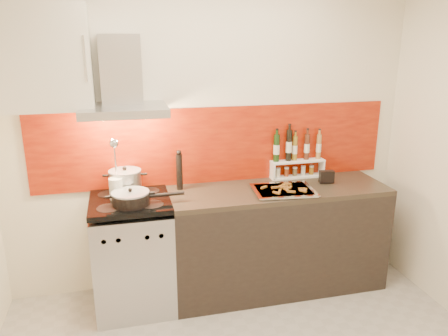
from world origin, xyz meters
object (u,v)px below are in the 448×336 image
object	(u,v)px
baking_tray	(284,190)
pepper_mill	(179,170)
counter	(277,238)
range_stove	(133,255)
saute_pan	(132,198)
stock_pot	(125,181)

from	to	relation	value
baking_tray	pepper_mill	bearing A→B (deg)	161.52
counter	pepper_mill	bearing A→B (deg)	168.39
counter	pepper_mill	size ratio (longest dim) A/B	5.47
baking_tray	range_stove	bearing A→B (deg)	175.34
range_stove	pepper_mill	distance (m)	0.76
saute_pan	baking_tray	bearing A→B (deg)	0.46
baking_tray	stock_pot	bearing A→B (deg)	168.13
range_stove	pepper_mill	size ratio (longest dim) A/B	2.77
range_stove	baking_tray	distance (m)	1.30
stock_pot	saute_pan	size ratio (longest dim) A/B	0.47
baking_tray	saute_pan	bearing A→B (deg)	-179.54
stock_pot	baking_tray	world-z (taller)	stock_pot
pepper_mill	baking_tray	distance (m)	0.85
stock_pot	saute_pan	xyz separation A→B (m)	(0.03, -0.27, -0.04)
counter	baking_tray	world-z (taller)	baking_tray
range_stove	stock_pot	size ratio (longest dim) A/B	3.60
saute_pan	pepper_mill	bearing A→B (deg)	35.02
range_stove	counter	size ratio (longest dim) A/B	0.51
saute_pan	stock_pot	bearing A→B (deg)	97.44
saute_pan	range_stove	bearing A→B (deg)	97.08
stock_pot	pepper_mill	xyz separation A→B (m)	(0.43, 0.01, 0.06)
pepper_mill	baking_tray	xyz separation A→B (m)	(0.80, -0.27, -0.14)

